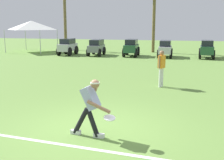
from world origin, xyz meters
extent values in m
plane|color=olive|center=(0.00, 0.00, 0.00)|extent=(80.00, 80.00, 0.00)
cube|color=white|center=(0.00, -1.12, 0.00)|extent=(22.94, 2.04, 0.01)
cylinder|color=black|center=(0.14, -0.48, 0.36)|extent=(0.37, 0.15, 0.72)
cube|color=silver|center=(0.30, -0.49, 0.05)|extent=(0.27, 0.13, 0.10)
cylinder|color=black|center=(-0.17, -0.44, 0.36)|extent=(0.45, 0.16, 0.69)
cube|color=silver|center=(-0.32, -0.43, 0.05)|extent=(0.27, 0.13, 0.10)
cube|color=#9EA3D1|center=(0.09, -0.47, 0.96)|extent=(0.45, 0.38, 0.57)
sphere|color=#936B4C|center=(0.21, -0.48, 1.30)|extent=(0.23, 0.23, 0.21)
cylinder|color=white|center=(0.21, -0.48, 1.33)|extent=(0.24, 0.24, 0.03)
cylinder|color=#936B4C|center=(0.35, -0.68, 0.82)|extent=(0.58, 0.14, 0.27)
cylinder|color=#936B4C|center=(0.07, -0.27, 0.94)|extent=(0.29, 0.11, 0.49)
cylinder|color=white|center=(0.62, -0.73, 0.60)|extent=(0.36, 0.36, 0.08)
cylinder|color=silver|center=(1.27, 5.33, 0.41)|extent=(0.14, 0.14, 0.82)
cylinder|color=silver|center=(1.34, 5.50, 0.41)|extent=(0.14, 0.14, 0.82)
cube|color=orange|center=(1.30, 5.42, 1.09)|extent=(0.31, 0.39, 0.54)
cylinder|color=#936B4C|center=(1.23, 5.22, 1.10)|extent=(0.09, 0.09, 0.52)
cylinder|color=#936B4C|center=(1.38, 5.61, 1.10)|extent=(0.09, 0.09, 0.52)
sphere|color=#936B4C|center=(1.30, 5.42, 1.46)|extent=(0.26, 0.26, 0.20)
cube|color=#B7BABF|center=(-7.55, 16.24, 0.66)|extent=(0.99, 2.36, 0.60)
cube|color=#1E232B|center=(-7.56, 16.29, 1.18)|extent=(0.87, 1.56, 0.44)
cylinder|color=black|center=(-8.05, 17.02, 0.36)|extent=(0.18, 0.72, 0.72)
cylinder|color=black|center=(-7.07, 17.03, 0.36)|extent=(0.18, 0.72, 0.72)
cylinder|color=black|center=(-8.04, 15.46, 0.36)|extent=(0.18, 0.72, 0.72)
cylinder|color=black|center=(-7.06, 15.47, 0.36)|extent=(0.18, 0.72, 0.72)
cube|color=slate|center=(-5.01, 16.46, 0.60)|extent=(1.05, 2.44, 0.55)
cube|color=#1E232B|center=(-5.01, 16.61, 1.11)|extent=(0.91, 1.83, 0.46)
cylinder|color=black|center=(-5.52, 17.27, 0.33)|extent=(0.21, 0.67, 0.66)
cylinder|color=black|center=(-4.56, 17.31, 0.33)|extent=(0.21, 0.67, 0.66)
cylinder|color=black|center=(-5.45, 15.60, 0.33)|extent=(0.21, 0.67, 0.66)
cylinder|color=black|center=(-4.50, 15.64, 0.33)|extent=(0.21, 0.67, 0.66)
cube|color=#235133|center=(-2.00, 16.58, 0.66)|extent=(1.05, 2.38, 0.60)
cube|color=#1E232B|center=(-2.00, 16.63, 1.18)|extent=(0.91, 1.57, 0.44)
cylinder|color=black|center=(-2.51, 17.35, 0.36)|extent=(0.20, 0.72, 0.72)
cylinder|color=black|center=(-1.53, 17.37, 0.36)|extent=(0.20, 0.72, 0.72)
cylinder|color=black|center=(-2.47, 15.79, 0.36)|extent=(0.20, 0.72, 0.72)
cylinder|color=black|center=(-1.49, 15.82, 0.36)|extent=(0.20, 0.72, 0.72)
cube|color=#B7BABF|center=(0.79, 16.58, 0.60)|extent=(0.99, 2.41, 0.55)
cube|color=#1E232B|center=(0.78, 16.73, 1.11)|extent=(0.87, 1.81, 0.46)
cylinder|color=black|center=(0.30, 17.41, 0.33)|extent=(0.19, 0.66, 0.66)
cylinder|color=black|center=(1.26, 17.42, 0.33)|extent=(0.19, 0.66, 0.66)
cylinder|color=black|center=(0.32, 15.74, 0.33)|extent=(0.19, 0.66, 0.66)
cylinder|color=black|center=(1.28, 15.75, 0.33)|extent=(0.19, 0.66, 0.66)
cube|color=#235133|center=(3.99, 16.63, 0.66)|extent=(1.09, 2.39, 0.60)
cube|color=#1E232B|center=(3.99, 16.68, 1.18)|extent=(0.94, 1.59, 0.44)
cylinder|color=black|center=(3.54, 17.44, 0.36)|extent=(0.21, 0.73, 0.72)
cylinder|color=black|center=(4.52, 17.39, 0.36)|extent=(0.21, 0.73, 0.72)
cylinder|color=black|center=(3.46, 15.88, 0.36)|extent=(0.21, 0.73, 0.72)
cylinder|color=black|center=(4.44, 15.83, 0.36)|extent=(0.21, 0.73, 0.72)
cylinder|color=brown|center=(-9.69, 20.82, 3.01)|extent=(0.30, 0.30, 6.01)
cylinder|color=brown|center=(-0.56, 20.23, 2.90)|extent=(0.29, 0.29, 5.80)
cylinder|color=#B2B5BA|center=(-10.18, 19.87, 1.05)|extent=(0.06, 0.06, 2.10)
cylinder|color=#B2B5BA|center=(-13.76, 19.87, 1.05)|extent=(0.06, 0.06, 2.10)
cylinder|color=#B2B5BA|center=(-10.18, 16.29, 1.05)|extent=(0.06, 0.06, 2.10)
cylinder|color=#B2B5BA|center=(-13.76, 16.29, 1.05)|extent=(0.06, 0.06, 2.10)
pyramid|color=white|center=(-11.97, 18.08, 2.52)|extent=(3.77, 3.77, 0.84)
camera|label=1|loc=(2.13, -6.52, 2.67)|focal=45.00mm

